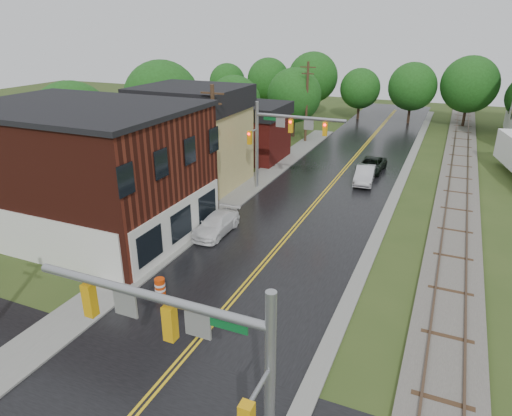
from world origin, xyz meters
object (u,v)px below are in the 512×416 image
Objects in this scene: traffic_signal_near at (196,346)px; construction_barrel at (160,287)px; tree_left_e at (295,97)px; pickup_white at (216,224)px; utility_pole_c at (307,101)px; utility_pole_b at (214,145)px; tree_left_a at (74,125)px; suv_dark at (371,165)px; brick_building at (85,170)px; tree_left_b at (163,101)px; tree_left_c at (235,104)px; sedan_silver at (365,175)px; traffic_signal_far at (282,132)px.

construction_barrel is at bearing 131.45° from traffic_signal_near.
tree_left_e is 1.85× the size of pickup_white.
utility_pole_c is at bearing 95.18° from pickup_white.
tree_left_a is at bearing -179.55° from utility_pole_b.
pickup_white is at bearing -15.42° from tree_left_a.
suv_dark is (9.20, -8.66, -4.08)m from utility_pole_c.
utility_pole_b is at bearing 0.45° from tree_left_a.
tree_left_a is at bearing 136.87° from brick_building.
utility_pole_b is at bearing 104.97° from construction_barrel.
brick_building is at bearing -72.39° from tree_left_b.
brick_building is at bearing -96.71° from tree_left_e.
utility_pole_c is 1.94× the size of suv_dark.
tree_left_a is (-23.32, 19.90, 0.15)m from traffic_signal_near.
brick_building reaches higher than suv_dark.
traffic_signal_near is at bearing -40.47° from tree_left_a.
utility_pole_c is 1.04× the size of tree_left_a.
tree_left_e is (-12.32, 43.90, -0.16)m from traffic_signal_near.
tree_left_c reaches higher than sedan_silver.
tree_left_e is 1.76× the size of suv_dark.
utility_pole_c reaches higher than traffic_signal_far.
tree_left_c is at bearing 148.57° from sedan_silver.
utility_pole_c is at bearing 59.45° from tree_left_a.
brick_building is 15.03m from traffic_signal_far.
utility_pole_c is (0.00, 22.00, 0.00)m from utility_pole_b.
suv_dark is 18.97m from pickup_white.
tree_left_e is at bearing 83.29° from brick_building.
suv_dark is 3.47m from sedan_silver.
utility_pole_b is 13.13m from construction_barrel.
utility_pole_b reaches higher than traffic_signal_far.
brick_building is 10.84m from construction_barrel.
brick_building is 20.60m from traffic_signal_near.
tree_left_b is at bearing 174.67° from sedan_silver.
brick_building is at bearing -126.92° from traffic_signal_far.
sedan_silver is at bearing 46.76° from utility_pole_b.
traffic_signal_far is 0.82× the size of utility_pole_c.
utility_pole_b is 1.94× the size of suv_dark.
tree_left_b is 1.19× the size of tree_left_e.
tree_left_b is 2.19× the size of pickup_white.
traffic_signal_near is at bearing -63.09° from pickup_white.
tree_left_b reaches higher than traffic_signal_far.
suv_dark is at bearing 54.86° from traffic_signal_far.
tree_left_c reaches higher than construction_barrel.
tree_left_a reaches higher than suv_dark.
sedan_silver is at bearing 74.48° from construction_barrel.
brick_building is at bearing 150.65° from construction_barrel.
utility_pole_b is 14.12m from sedan_silver.
traffic_signal_far is at bearing -74.11° from tree_left_e.
brick_building is 3.24× the size of pickup_white.
utility_pole_c is at bearing 78.91° from brick_building.
brick_building is 1.87× the size of tree_left_c.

